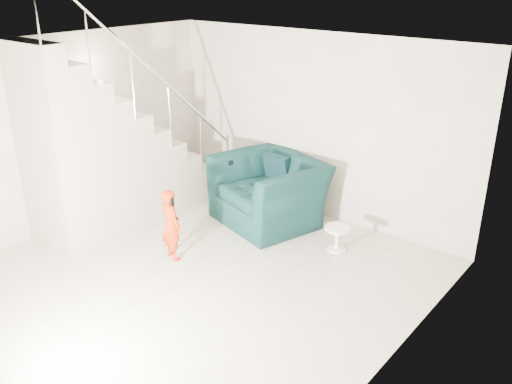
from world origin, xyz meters
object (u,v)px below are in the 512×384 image
armchair (269,191)px  staircase (109,163)px  toddler (171,225)px  side_table (337,235)px

armchair → staircase: (-1.70, -1.50, 0.47)m
toddler → side_table: (1.55, 1.51, -0.25)m
armchair → staircase: 2.32m
side_table → toddler: bearing=-135.6°
armchair → staircase: size_ratio=0.40×
side_table → staircase: bearing=-155.7°
toddler → side_table: toddler is taller
side_table → staircase: 3.34m
armchair → staircase: staircase is taller
toddler → armchair: bearing=-85.7°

